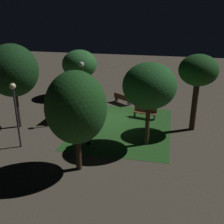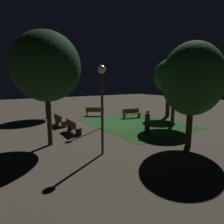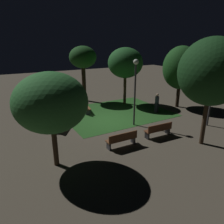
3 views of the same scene
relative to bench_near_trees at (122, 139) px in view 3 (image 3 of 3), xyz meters
The scene contains 14 objects.
ground_plane 4.30m from the bench_near_trees, 71.70° to the left, with size 60.00×60.00×0.00m, color #4C4438.
grass_lawn 6.08m from the bench_near_trees, 62.87° to the left, with size 8.52×6.76×0.01m, color #23511E.
bench_near_trees is the anchor object (origin of this frame).
bench_back_row 2.68m from the bench_near_trees, ahead, with size 1.82×0.57×0.88m.
bench_front_right 6.79m from the bench_near_trees, 84.70° to the left, with size 0.81×1.86×0.88m.
bench_by_lamp 4.98m from the bench_near_trees, 117.49° to the left, with size 1.42×1.75×0.88m.
tree_right_canopy 4.52m from the bench_near_trees, behind, with size 3.26×3.26×4.44m.
tree_back_right 9.43m from the bench_near_trees, 55.90° to the left, with size 3.18×3.18×5.19m.
tree_back_left 11.06m from the bench_near_trees, 78.76° to the left, with size 2.59×2.59×5.30m.
tree_left_canopy 9.91m from the bench_near_trees, 25.38° to the left, with size 3.07×3.07×5.35m.
tree_near_wall 5.91m from the bench_near_trees, 24.64° to the right, with size 3.46×3.46×5.91m.
lamp_post_plaza_east 7.35m from the bench_near_trees, ahead, with size 0.36×0.36×4.08m.
lamp_post_near_wall 4.32m from the bench_near_trees, 43.26° to the left, with size 0.36×0.36×4.57m.
pedestrian 6.91m from the bench_near_trees, 32.78° to the left, with size 0.32×0.32×1.61m.
Camera 3 is at (-7.08, -12.94, 5.60)m, focal length 33.53 mm.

